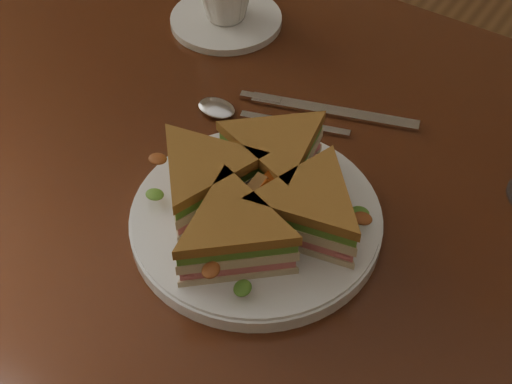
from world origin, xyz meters
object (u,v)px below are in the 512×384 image
spoon (235,112)px  saucer (226,20)px  knife (322,110)px  plate (256,220)px  table (297,255)px  sandwich_wedges (256,195)px

spoon → saucer: (-0.12, 0.15, 0.00)m
knife → saucer: saucer is taller
plate → spoon: plate is taller
knife → table: bearing=-87.4°
table → plate: bearing=-107.7°
plate → sandwich_wedges: bearing=90.0°
spoon → saucer: 0.19m
plate → knife: bearing=99.6°
plate → saucer: (-0.23, 0.28, -0.00)m
sandwich_wedges → spoon: (-0.11, 0.13, -0.04)m
sandwich_wedges → plate: bearing=-90.0°
saucer → spoon: bearing=-51.7°
plate → sandwich_wedges: (0.00, 0.00, 0.04)m
table → knife: (-0.05, 0.13, 0.10)m
sandwich_wedges → knife: size_ratio=1.26×
saucer → knife: bearing=-23.5°
spoon → saucer: bearing=110.3°
sandwich_wedges → saucer: sandwich_wedges is taller
table → sandwich_wedges: (-0.02, -0.06, 0.14)m
plate → knife: 0.19m
knife → spoon: bearing=-160.9°
plate → saucer: size_ratio=1.68×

